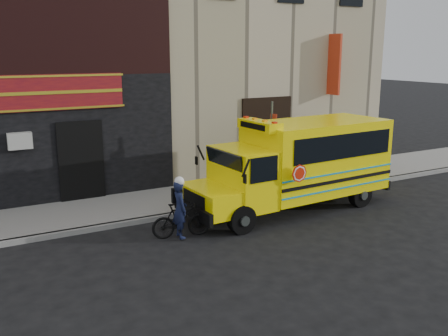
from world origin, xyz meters
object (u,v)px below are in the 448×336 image
school_bus (300,162)px  cyclist (180,211)px  bicycle (181,220)px  sign_pole (272,145)px

school_bus → cyclist: 4.52m
school_bus → cyclist: bearing=-171.3°
bicycle → cyclist: bearing=153.8°
sign_pole → school_bus: bearing=-88.9°
school_bus → sign_pole: sign_pole is taller
sign_pole → bicycle: bearing=-153.7°
sign_pole → cyclist: sign_pole is taller
sign_pole → cyclist: 5.01m
sign_pole → bicycle: sign_pole is taller
school_bus → cyclist: size_ratio=4.52×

